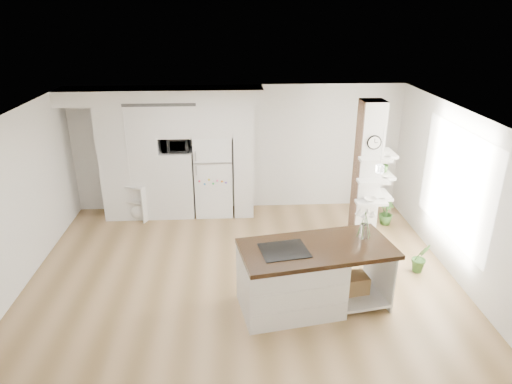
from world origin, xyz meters
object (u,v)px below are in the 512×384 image
kitchen_island (299,277)px  bookshelf (136,203)px  floor_plant_a (421,257)px  refrigerator (214,175)px

kitchen_island → bookshelf: (-2.98, 3.26, -0.18)m
kitchen_island → floor_plant_a: bearing=11.4°
refrigerator → bookshelf: 1.75m
refrigerator → kitchen_island: size_ratio=0.75×
bookshelf → kitchen_island: bearing=-25.3°
refrigerator → bookshelf: bearing=-173.3°
refrigerator → kitchen_island: 3.72m
refrigerator → kitchen_island: (1.33, -3.46, -0.36)m
floor_plant_a → refrigerator: bearing=143.7°
bookshelf → floor_plant_a: bookshelf is taller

